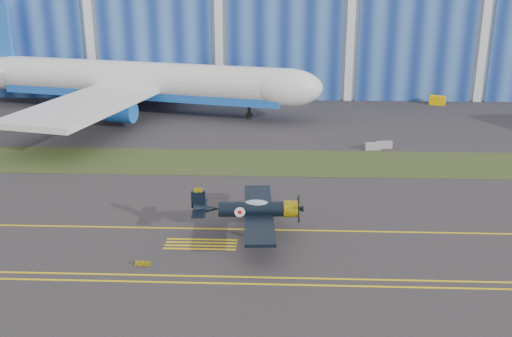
{
  "coord_description": "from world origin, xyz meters",
  "views": [
    {
      "loc": [
        -11.56,
        -52.96,
        21.92
      ],
      "look_at": [
        -13.87,
        2.95,
        2.98
      ],
      "focal_mm": 42.0,
      "sensor_mm": 36.0,
      "label": 1
    }
  ],
  "objects_px": {
    "jetliner": "(137,40)",
    "tug": "(437,100)",
    "warbird": "(252,209)",
    "shipping_container": "(286,95)"
  },
  "relations": [
    {
      "from": "warbird",
      "to": "jetliner",
      "type": "xyz_separation_m",
      "value": [
        -19.68,
        45.25,
        8.86
      ]
    },
    {
      "from": "warbird",
      "to": "shipping_container",
      "type": "distance_m",
      "value": 52.78
    },
    {
      "from": "jetliner",
      "to": "tug",
      "type": "relative_size",
      "value": 30.73
    },
    {
      "from": "shipping_container",
      "to": "tug",
      "type": "distance_m",
      "value": 25.35
    },
    {
      "from": "warbird",
      "to": "jetliner",
      "type": "distance_m",
      "value": 50.13
    },
    {
      "from": "warbird",
      "to": "tug",
      "type": "xyz_separation_m",
      "value": [
        28.53,
        52.47,
        -1.66
      ]
    },
    {
      "from": "warbird",
      "to": "shipping_container",
      "type": "bearing_deg",
      "value": 83.26
    },
    {
      "from": "warbird",
      "to": "jetliner",
      "type": "bearing_deg",
      "value": 110.23
    },
    {
      "from": "shipping_container",
      "to": "tug",
      "type": "relative_size",
      "value": 2.4
    },
    {
      "from": "warbird",
      "to": "jetliner",
      "type": "height_order",
      "value": "jetliner"
    }
  ]
}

